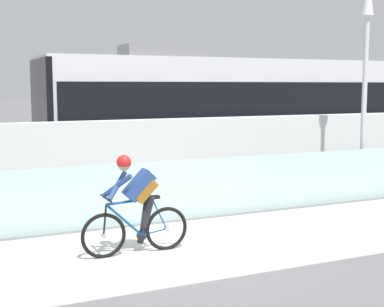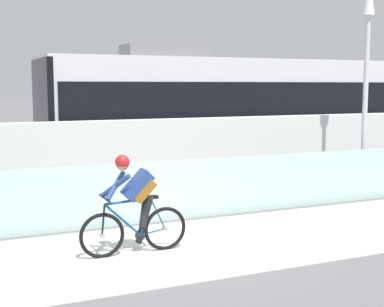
% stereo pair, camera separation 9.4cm
% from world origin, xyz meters
% --- Properties ---
extents(ground_plane, '(200.00, 200.00, 0.00)m').
position_xyz_m(ground_plane, '(0.00, 0.00, 0.00)').
color(ground_plane, slate).
extents(bike_path_deck, '(32.00, 3.20, 0.01)m').
position_xyz_m(bike_path_deck, '(0.00, 0.00, 0.01)').
color(bike_path_deck, silver).
rests_on(bike_path_deck, ground).
extents(glass_parapet, '(32.00, 0.05, 1.20)m').
position_xyz_m(glass_parapet, '(0.00, 1.85, 0.60)').
color(glass_parapet, silver).
rests_on(glass_parapet, ground).
extents(concrete_barrier_wall, '(32.00, 0.36, 1.91)m').
position_xyz_m(concrete_barrier_wall, '(0.00, 3.65, 0.95)').
color(concrete_barrier_wall, white).
rests_on(concrete_barrier_wall, ground).
extents(tram_rail_near, '(32.00, 0.08, 0.01)m').
position_xyz_m(tram_rail_near, '(0.00, 6.13, 0.00)').
color(tram_rail_near, '#595654').
rests_on(tram_rail_near, ground).
extents(tram_rail_far, '(32.00, 0.08, 0.01)m').
position_xyz_m(tram_rail_far, '(0.00, 7.57, 0.00)').
color(tram_rail_far, '#595654').
rests_on(tram_rail_far, ground).
extents(tram, '(11.06, 2.54, 3.81)m').
position_xyz_m(tram, '(4.35, 6.85, 1.89)').
color(tram, silver).
rests_on(tram, ground).
extents(cyclist_on_bike, '(1.77, 0.58, 1.61)m').
position_xyz_m(cyclist_on_bike, '(-0.81, 0.00, 0.78)').
color(cyclist_on_bike, black).
rests_on(cyclist_on_bike, ground).
extents(lamp_post_antenna, '(0.28, 0.28, 5.20)m').
position_xyz_m(lamp_post_antenna, '(5.66, 2.15, 3.29)').
color(lamp_post_antenna, gray).
rests_on(lamp_post_antenna, ground).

